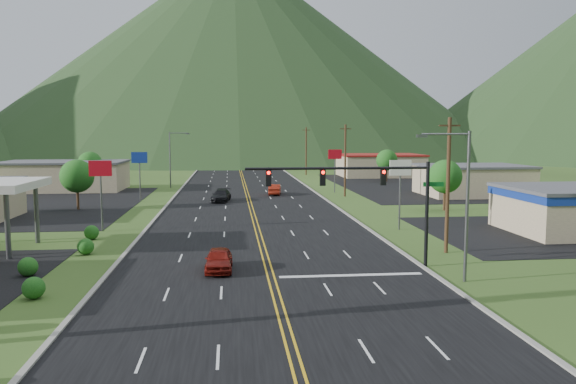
{
  "coord_description": "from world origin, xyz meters",
  "views": [
    {
      "loc": [
        -2.45,
        -21.61,
        8.9
      ],
      "look_at": [
        1.83,
        19.56,
        4.5
      ],
      "focal_mm": 35.0,
      "sensor_mm": 36.0,
      "label": 1
    }
  ],
  "objects": [
    {
      "name": "tree_east_a",
      "position": [
        22.0,
        40.0,
        3.89
      ],
      "size": [
        3.84,
        3.84,
        5.82
      ],
      "color": "#382314",
      "rests_on": "ground"
    },
    {
      "name": "pole_sign_west_a",
      "position": [
        -14.0,
        30.0,
        5.05
      ],
      "size": [
        2.0,
        0.18,
        6.4
      ],
      "color": "#59595E",
      "rests_on": "ground"
    },
    {
      "name": "utility_pole_b",
      "position": [
        13.5,
        55.0,
        5.13
      ],
      "size": [
        1.6,
        0.28,
        10.0
      ],
      "color": "#382314",
      "rests_on": "ground"
    },
    {
      "name": "building_west_far",
      "position": [
        -28.0,
        68.0,
        2.26
      ],
      "size": [
        18.4,
        11.4,
        4.5
      ],
      "color": "#C6B08A",
      "rests_on": "ground"
    },
    {
      "name": "car_red_far",
      "position": [
        3.92,
        57.88,
        0.75
      ],
      "size": [
        2.2,
        4.75,
        1.51
      ],
      "primitive_type": "imported",
      "rotation": [
        0.0,
        0.0,
        3.01
      ],
      "color": "maroon",
      "rests_on": "ground"
    },
    {
      "name": "pole_sign_east_b",
      "position": [
        13.0,
        60.0,
        5.05
      ],
      "size": [
        2.0,
        0.18,
        6.4
      ],
      "color": "#59595E",
      "rests_on": "ground"
    },
    {
      "name": "tree_west_b",
      "position": [
        -25.0,
        72.0,
        3.89
      ],
      "size": [
        3.84,
        3.84,
        5.82
      ],
      "color": "#382314",
      "rests_on": "ground"
    },
    {
      "name": "car_red_near",
      "position": [
        -3.22,
        14.08,
        0.72
      ],
      "size": [
        1.79,
        4.27,
        1.44
      ],
      "primitive_type": "imported",
      "rotation": [
        0.0,
        0.0,
        -0.02
      ],
      "color": "maroon",
      "rests_on": "ground"
    },
    {
      "name": "ground",
      "position": [
        0.0,
        0.0,
        0.0
      ],
      "size": [
        500.0,
        500.0,
        0.0
      ],
      "primitive_type": "plane",
      "color": "#283E16",
      "rests_on": "ground"
    },
    {
      "name": "pole_sign_east_a",
      "position": [
        13.0,
        28.0,
        5.05
      ],
      "size": [
        2.0,
        0.18,
        6.4
      ],
      "color": "#59595E",
      "rests_on": "ground"
    },
    {
      "name": "tree_east_b",
      "position": [
        26.0,
        78.0,
        3.89
      ],
      "size": [
        3.84,
        3.84,
        5.82
      ],
      "color": "#382314",
      "rests_on": "ground"
    },
    {
      "name": "pole_sign_west_b",
      "position": [
        -14.0,
        52.0,
        5.05
      ],
      "size": [
        2.0,
        0.18,
        6.4
      ],
      "color": "#59595E",
      "rests_on": "ground"
    },
    {
      "name": "building_east_far",
      "position": [
        28.0,
        90.0,
        2.26
      ],
      "size": [
        16.4,
        12.4,
        4.5
      ],
      "color": "#C6B08A",
      "rests_on": "ground"
    },
    {
      "name": "curb_west",
      "position": [
        -10.15,
        0.0,
        0.0
      ],
      "size": [
        0.3,
        460.0,
        0.14
      ],
      "primitive_type": "cube",
      "color": "gray",
      "rests_on": "ground"
    },
    {
      "name": "car_dark_mid",
      "position": [
        -3.61,
        50.83,
        0.75
      ],
      "size": [
        2.79,
        5.4,
        1.5
      ],
      "primitive_type": "imported",
      "rotation": [
        0.0,
        0.0,
        -0.14
      ],
      "color": "black",
      "rests_on": "ground"
    },
    {
      "name": "streetlight_west",
      "position": [
        -11.68,
        70.0,
        5.18
      ],
      "size": [
        3.28,
        0.25,
        9.0
      ],
      "color": "#59595E",
      "rests_on": "ground"
    },
    {
      "name": "road",
      "position": [
        0.0,
        0.0,
        0.0
      ],
      "size": [
        20.0,
        460.0,
        0.04
      ],
      "primitive_type": "cube",
      "color": "black",
      "rests_on": "ground"
    },
    {
      "name": "tree_west_a",
      "position": [
        -20.0,
        45.0,
        3.89
      ],
      "size": [
        3.84,
        3.84,
        5.82
      ],
      "color": "#382314",
      "rests_on": "ground"
    },
    {
      "name": "mountain_n",
      "position": [
        0.0,
        220.0,
        42.5
      ],
      "size": [
        220.0,
        220.0,
        85.0
      ],
      "primitive_type": "cone",
      "color": "#1A3618",
      "rests_on": "ground"
    },
    {
      "name": "curb_east",
      "position": [
        10.15,
        0.0,
        0.0
      ],
      "size": [
        0.3,
        460.0,
        0.14
      ],
      "primitive_type": "cube",
      "color": "gray",
      "rests_on": "ground"
    },
    {
      "name": "traffic_signal",
      "position": [
        6.48,
        14.0,
        5.33
      ],
      "size": [
        13.1,
        0.43,
        7.0
      ],
      "color": "black",
      "rests_on": "ground"
    },
    {
      "name": "utility_pole_a",
      "position": [
        13.5,
        18.0,
        5.13
      ],
      "size": [
        1.6,
        0.28,
        10.0
      ],
      "color": "#382314",
      "rests_on": "ground"
    },
    {
      "name": "utility_pole_d",
      "position": [
        13.5,
        135.0,
        5.13
      ],
      "size": [
        1.6,
        0.28,
        10.0
      ],
      "color": "#382314",
      "rests_on": "ground"
    },
    {
      "name": "building_east_mid",
      "position": [
        32.0,
        55.0,
        2.16
      ],
      "size": [
        14.4,
        11.4,
        4.3
      ],
      "color": "#C6B08A",
      "rests_on": "ground"
    },
    {
      "name": "utility_pole_c",
      "position": [
        13.5,
        95.0,
        5.13
      ],
      "size": [
        1.6,
        0.28,
        10.0
      ],
      "color": "#382314",
      "rests_on": "ground"
    },
    {
      "name": "streetlight_east",
      "position": [
        11.18,
        10.0,
        5.18
      ],
      "size": [
        3.28,
        0.25,
        9.0
      ],
      "color": "#59595E",
      "rests_on": "ground"
    }
  ]
}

